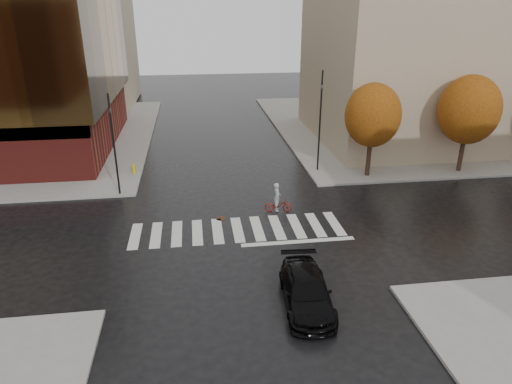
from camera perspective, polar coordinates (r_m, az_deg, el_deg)
ground at (r=24.71m, az=-2.20°, el=-5.25°), size 120.00×120.00×0.00m
sidewalk_ne at (r=49.92m, az=20.05°, el=7.96°), size 30.00×30.00×0.15m
crosswalk at (r=25.15m, az=-2.32°, el=-4.71°), size 12.00×3.00×0.01m
building_ne_tan at (r=43.26m, az=19.24°, el=18.26°), size 16.00×16.00×18.00m
building_nw_far at (r=60.39m, az=-22.66°, el=19.68°), size 14.00×12.00×20.00m
tree_ne_a at (r=32.34m, az=14.39°, el=9.25°), size 3.80×3.80×6.50m
tree_ne_b at (r=35.52m, az=25.09°, el=9.27°), size 4.20×4.20×6.89m
sedan at (r=19.14m, az=6.31°, el=-12.15°), size 2.19×4.74×1.34m
cyclist at (r=27.00m, az=2.76°, el=-1.26°), size 1.68×0.80×1.83m
traffic_light_nw at (r=29.53m, az=-17.40°, el=6.23°), size 0.16×0.13×6.43m
traffic_light_ne at (r=32.83m, az=8.04°, el=9.48°), size 0.18×0.21×7.16m
fire_hydrant at (r=33.89m, az=-15.01°, el=2.87°), size 0.25×0.25×0.71m
manhole at (r=26.43m, az=-4.41°, el=-3.34°), size 0.63×0.63×0.01m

